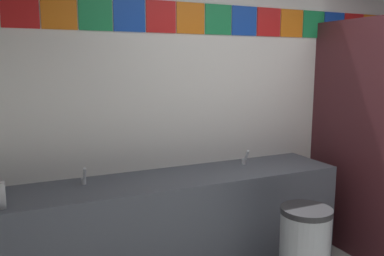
% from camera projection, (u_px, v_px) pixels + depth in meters
% --- Properties ---
extents(wall_back, '(4.38, 0.09, 2.70)m').
position_uv_depth(wall_back, '(240.00, 104.00, 3.60)').
color(wall_back, white).
rests_on(wall_back, ground_plane).
extents(vanity_counter, '(2.74, 0.58, 0.86)m').
position_uv_depth(vanity_counter, '(176.00, 228.00, 3.14)').
color(vanity_counter, '#4C515B').
rests_on(vanity_counter, ground_plane).
extents(faucet_left, '(0.04, 0.10, 0.14)m').
position_uv_depth(faucet_left, '(84.00, 178.00, 2.86)').
color(faucet_left, silver).
rests_on(faucet_left, vanity_counter).
extents(faucet_right, '(0.04, 0.10, 0.14)m').
position_uv_depth(faucet_right, '(245.00, 159.00, 3.42)').
color(faucet_right, silver).
rests_on(faucet_right, vanity_counter).
extents(toilet, '(0.39, 0.49, 0.74)m').
position_uv_depth(toilet, '(378.00, 210.00, 3.89)').
color(toilet, white).
rests_on(toilet, ground_plane).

